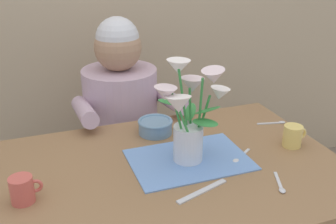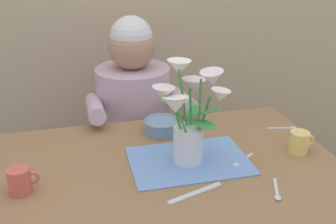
{
  "view_description": "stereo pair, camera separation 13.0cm",
  "coord_description": "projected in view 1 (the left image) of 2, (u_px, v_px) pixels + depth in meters",
  "views": [
    {
      "loc": [
        -0.38,
        -1.08,
        1.44
      ],
      "look_at": [
        0.03,
        0.05,
        0.92
      ],
      "focal_mm": 42.94,
      "sensor_mm": 36.0,
      "label": 1
    },
    {
      "loc": [
        -0.26,
        -1.11,
        1.44
      ],
      "look_at": [
        0.03,
        0.05,
        0.92
      ],
      "focal_mm": 42.94,
      "sensor_mm": 36.0,
      "label": 2
    }
  ],
  "objects": [
    {
      "name": "tea_cup",
      "position": [
        293.0,
        136.0,
        1.46
      ],
      "size": [
        0.09,
        0.07,
        0.08
      ],
      "color": "#E5C666",
      "rests_on": "dining_table"
    },
    {
      "name": "spoon_3",
      "position": [
        276.0,
        123.0,
        1.65
      ],
      "size": [
        0.12,
        0.04,
        0.01
      ],
      "color": "silver",
      "rests_on": "dining_table"
    },
    {
      "name": "dining_table",
      "position": [
        166.0,
        193.0,
        1.36
      ],
      "size": [
        1.2,
        0.8,
        0.74
      ],
      "color": "olive",
      "rests_on": "ground_plane"
    },
    {
      "name": "spoon_1",
      "position": [
        239.0,
        158.0,
        1.38
      ],
      "size": [
        0.11,
        0.08,
        0.01
      ],
      "color": "silver",
      "rests_on": "dining_table"
    },
    {
      "name": "spoon_0",
      "position": [
        280.0,
        186.0,
        1.23
      ],
      "size": [
        0.06,
        0.12,
        0.01
      ],
      "color": "silver",
      "rests_on": "dining_table"
    },
    {
      "name": "flower_vase",
      "position": [
        189.0,
        114.0,
        1.29
      ],
      "size": [
        0.27,
        0.22,
        0.35
      ],
      "color": "silver",
      "rests_on": "dining_table"
    },
    {
      "name": "seated_person",
      "position": [
        123.0,
        137.0,
        1.93
      ],
      "size": [
        0.45,
        0.47,
        1.14
      ],
      "rotation": [
        0.0,
        0.0,
        0.05
      ],
      "color": "#4C4C56",
      "rests_on": "ground_plane"
    },
    {
      "name": "dinner_knife",
      "position": [
        202.0,
        191.0,
        1.2
      ],
      "size": [
        0.19,
        0.08,
        0.0
      ],
      "primitive_type": "cube",
      "rotation": [
        0.0,
        0.0,
        0.32
      ],
      "color": "silver",
      "rests_on": "dining_table"
    },
    {
      "name": "ceramic_bowl",
      "position": [
        155.0,
        126.0,
        1.56
      ],
      "size": [
        0.14,
        0.14,
        0.06
      ],
      "color": "#6689A8",
      "rests_on": "dining_table"
    },
    {
      "name": "striped_placemat",
      "position": [
        189.0,
        160.0,
        1.37
      ],
      "size": [
        0.4,
        0.28,
        0.0
      ],
      "primitive_type": "cube",
      "color": "#6B93D1",
      "rests_on": "dining_table"
    },
    {
      "name": "ceramic_mug",
      "position": [
        23.0,
        190.0,
        1.14
      ],
      "size": [
        0.09,
        0.07,
        0.08
      ],
      "color": "#CC564C",
      "rests_on": "dining_table"
    }
  ]
}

